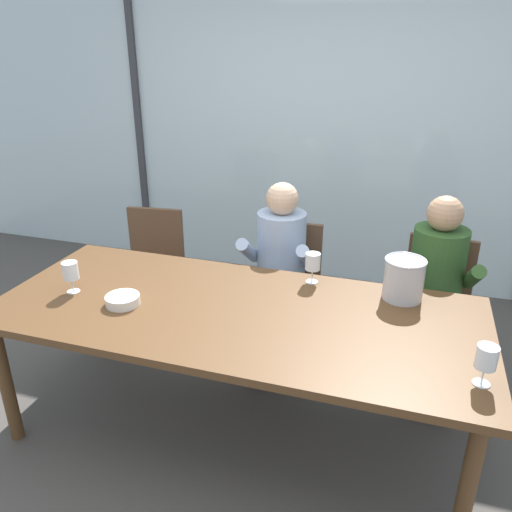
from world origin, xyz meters
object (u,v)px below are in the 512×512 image
(dining_table, at_px, (235,320))
(chair_center, at_px, (435,297))
(wine_glass_near_bucket, at_px, (313,262))
(wine_glass_by_left_taster, at_px, (71,272))
(chair_left_of_center, at_px, (288,278))
(person_olive_shirt, at_px, (436,283))
(ice_bucket_primary, at_px, (404,278))
(tasting_bowl, at_px, (123,300))
(person_pale_blue_shirt, at_px, (278,263))
(wine_glass_center_pour, at_px, (486,359))
(chair_near_curtain, at_px, (153,260))

(dining_table, xyz_separation_m, chair_center, (1.00, 0.96, -0.19))
(wine_glass_near_bucket, bearing_deg, wine_glass_by_left_taster, -156.96)
(dining_table, height_order, chair_center, chair_center)
(chair_left_of_center, height_order, person_olive_shirt, person_olive_shirt)
(chair_center, xyz_separation_m, wine_glass_by_left_taster, (-1.90, -1.05, 0.37))
(ice_bucket_primary, relative_size, tasting_bowl, 1.27)
(chair_center, xyz_separation_m, wine_glass_near_bucket, (-0.70, -0.54, 0.38))
(dining_table, distance_m, ice_bucket_primary, 0.90)
(person_pale_blue_shirt, bearing_deg, wine_glass_center_pour, -44.92)
(person_pale_blue_shirt, xyz_separation_m, tasting_bowl, (-0.57, -0.93, 0.10))
(chair_near_curtain, height_order, person_pale_blue_shirt, person_pale_blue_shirt)
(chair_left_of_center, bearing_deg, chair_center, -0.67)
(ice_bucket_primary, distance_m, wine_glass_by_left_taster, 1.76)
(person_olive_shirt, distance_m, tasting_bowl, 1.81)
(dining_table, relative_size, person_pale_blue_shirt, 2.05)
(person_olive_shirt, bearing_deg, dining_table, -143.83)
(chair_near_curtain, bearing_deg, dining_table, -50.73)
(chair_left_of_center, xyz_separation_m, person_pale_blue_shirt, (-0.03, -0.15, 0.17))
(person_pale_blue_shirt, xyz_separation_m, wine_glass_by_left_taster, (-0.91, -0.89, 0.20))
(chair_center, distance_m, ice_bucket_primary, 0.72)
(person_olive_shirt, relative_size, wine_glass_near_bucket, 6.94)
(dining_table, distance_m, chair_left_of_center, 0.97)
(chair_left_of_center, xyz_separation_m, person_olive_shirt, (0.95, -0.15, 0.17))
(tasting_bowl, xyz_separation_m, wine_glass_by_left_taster, (-0.33, 0.04, 0.09))
(chair_center, bearing_deg, wine_glass_near_bucket, -136.23)
(person_pale_blue_shirt, distance_m, tasting_bowl, 1.10)
(chair_left_of_center, distance_m, ice_bucket_primary, 1.02)
(wine_glass_near_bucket, bearing_deg, wine_glass_center_pour, -40.08)
(person_olive_shirt, height_order, tasting_bowl, person_olive_shirt)
(tasting_bowl, bearing_deg, wine_glass_center_pour, -4.82)
(person_olive_shirt, distance_m, ice_bucket_primary, 0.50)
(person_pale_blue_shirt, distance_m, wine_glass_by_left_taster, 1.28)
(chair_center, bearing_deg, chair_near_curtain, -173.26)
(chair_left_of_center, relative_size, wine_glass_near_bucket, 5.11)
(chair_near_curtain, height_order, wine_glass_center_pour, wine_glass_center_pour)
(person_olive_shirt, bearing_deg, chair_near_curtain, 173.02)
(chair_center, xyz_separation_m, person_olive_shirt, (-0.02, -0.16, 0.17))
(person_pale_blue_shirt, bearing_deg, wine_glass_near_bucket, -52.77)
(chair_near_curtain, relative_size, tasting_bowl, 5.04)
(ice_bucket_primary, bearing_deg, wine_glass_near_bucket, 174.79)
(chair_left_of_center, xyz_separation_m, tasting_bowl, (-0.60, -1.08, 0.28))
(chair_near_curtain, xyz_separation_m, person_olive_shirt, (1.98, -0.14, 0.17))
(chair_near_curtain, distance_m, chair_center, 2.00)
(person_olive_shirt, height_order, wine_glass_center_pour, person_olive_shirt)
(dining_table, height_order, person_pale_blue_shirt, person_pale_blue_shirt)
(chair_center, relative_size, tasting_bowl, 5.04)
(wine_glass_center_pour, bearing_deg, ice_bucket_primary, 117.44)
(dining_table, bearing_deg, wine_glass_near_bucket, 54.25)
(dining_table, relative_size, wine_glass_center_pour, 14.25)
(chair_near_curtain, xyz_separation_m, wine_glass_center_pour, (2.14, -1.22, 0.37))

